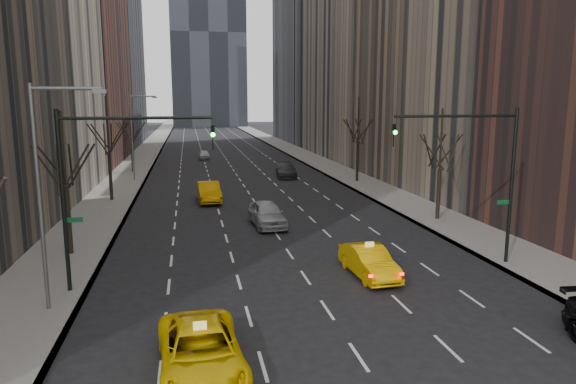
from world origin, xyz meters
TOP-DOWN VIEW (x-y plane):
  - sidewalk_left at (-12.25, 70.00)m, footprint 4.50×320.00m
  - sidewalk_right at (12.25, 70.00)m, footprint 4.50×320.00m
  - tree_lw_b at (-12.00, 18.00)m, footprint 3.36×3.50m
  - tree_lw_c at (-12.00, 34.00)m, footprint 3.36×3.50m
  - tree_lw_d at (-12.00, 52.00)m, footprint 3.36×3.50m
  - tree_rw_b at (12.00, 22.00)m, footprint 3.36×3.50m
  - tree_rw_c at (12.00, 40.00)m, footprint 3.36×3.50m
  - traffic_mast_left at (-9.11, 12.00)m, footprint 6.69×0.39m
  - traffic_mast_right at (9.11, 12.00)m, footprint 6.69×0.39m
  - streetlight_near at (-10.84, 10.00)m, footprint 2.83×0.22m
  - streetlight_far at (-10.84, 45.00)m, footprint 2.83×0.22m
  - taxi_suv at (-5.21, 3.84)m, footprint 2.90×5.69m
  - taxi_sedan at (3.10, 11.63)m, footprint 1.87×4.63m
  - silver_sedan_ahead at (-0.26, 22.71)m, footprint 2.35×5.16m
  - far_taxi at (-3.82, 32.18)m, footprint 2.04×5.20m
  - far_suv_grey at (5.34, 45.05)m, footprint 2.75×5.50m
  - far_car_white at (-3.17, 65.23)m, footprint 1.71×3.94m

SIDE VIEW (x-z plane):
  - sidewalk_left at x=-12.25m, z-range 0.00..0.15m
  - sidewalk_right at x=12.25m, z-range 0.00..0.15m
  - far_car_white at x=-3.17m, z-range 0.00..1.32m
  - taxi_sedan at x=3.10m, z-range 0.00..1.50m
  - far_suv_grey at x=5.34m, z-range 0.00..1.53m
  - taxi_suv at x=-5.21m, z-range 0.00..1.54m
  - far_taxi at x=-3.82m, z-range 0.00..1.69m
  - silver_sedan_ahead at x=-0.26m, z-range 0.00..1.72m
  - tree_lw_d at x=-12.00m, z-range -0.12..7.24m
  - tree_lw_b at x=-12.00m, z-range -0.19..7.63m
  - tree_rw_b at x=12.00m, z-range -0.19..7.63m
  - tree_lw_c at x=-12.00m, z-range -0.33..8.41m
  - tree_rw_c at x=12.00m, z-range -0.33..8.41m
  - traffic_mast_left at x=-9.11m, z-range 1.49..9.49m
  - traffic_mast_right at x=9.11m, z-range 1.49..9.49m
  - streetlight_near at x=-10.84m, z-range 1.12..10.12m
  - streetlight_far at x=-10.84m, z-range 1.12..10.12m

